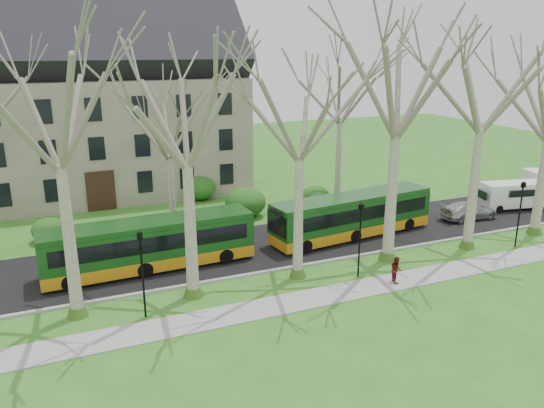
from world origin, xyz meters
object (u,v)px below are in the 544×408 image
(pedestrian_b, at_px, (396,269))
(van_a, at_px, (512,196))
(bus_follow, at_px, (352,215))
(sedan, at_px, (469,211))
(bus_lead, at_px, (150,244))

(pedestrian_b, bearing_deg, van_a, -50.14)
(pedestrian_b, bearing_deg, bus_follow, 2.12)
(van_a, relative_size, pedestrian_b, 3.39)
(sedan, bearing_deg, pedestrian_b, 123.71)
(sedan, xyz_separation_m, van_a, (5.03, 0.68, 0.43))
(bus_lead, xyz_separation_m, sedan, (23.83, -0.03, -0.86))
(bus_lead, distance_m, pedestrian_b, 14.08)
(bus_lead, xyz_separation_m, van_a, (28.86, 0.65, -0.43))
(bus_follow, distance_m, van_a, 15.11)
(van_a, bearing_deg, bus_lead, -166.71)
(bus_lead, bearing_deg, sedan, -2.16)
(van_a, distance_m, pedestrian_b, 18.50)
(bus_lead, height_order, van_a, bus_lead)
(bus_follow, bearing_deg, sedan, -8.19)
(bus_follow, bearing_deg, bus_lead, 174.18)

